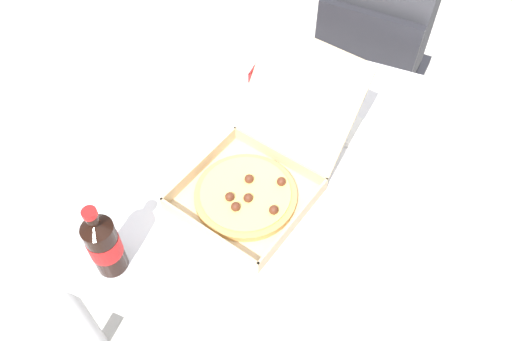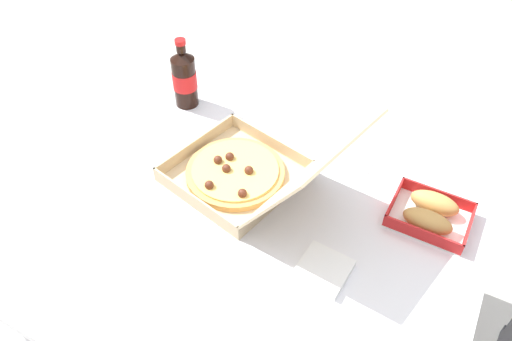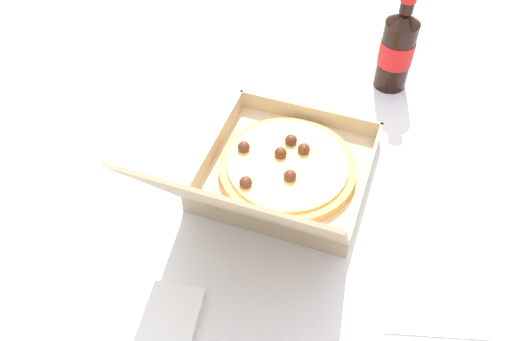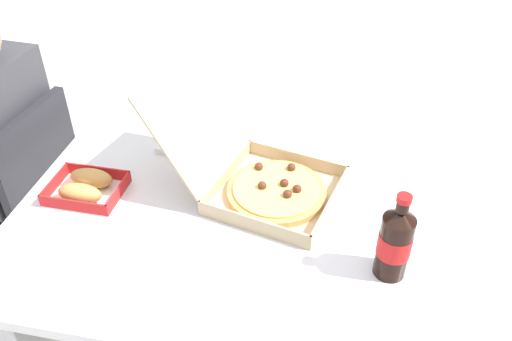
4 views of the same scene
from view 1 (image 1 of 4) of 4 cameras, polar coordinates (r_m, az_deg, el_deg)
ground_plane at (r=2.00m, az=1.96°, el=-12.78°), size 10.00×10.00×0.00m
dining_table at (r=1.43m, az=2.67°, el=-1.45°), size 1.10×1.04×0.73m
chair at (r=2.07m, az=12.26°, el=10.57°), size 0.43×0.43×0.83m
diner_person at (r=1.99m, az=13.88°, el=15.99°), size 0.37×0.42×1.15m
pizza_box_open at (r=1.29m, az=-0.04°, el=-0.85°), size 0.41×0.53×0.30m
bread_side_box at (r=1.63m, az=2.98°, el=11.72°), size 0.15×0.19×0.06m
cola_bottle at (r=1.18m, az=-16.78°, el=-7.92°), size 0.07×0.07×0.22m
paper_menu at (r=1.52m, az=-7.02°, el=6.79°), size 0.22×0.16×0.00m
napkin_pile at (r=1.47m, az=10.16°, el=4.52°), size 0.12×0.12×0.02m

